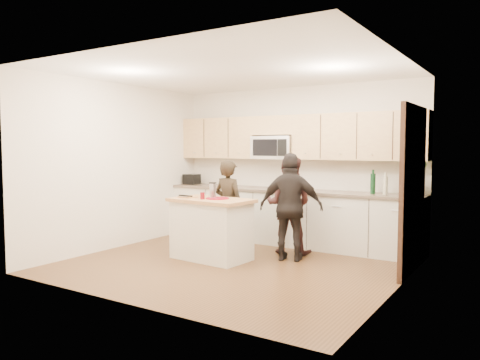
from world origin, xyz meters
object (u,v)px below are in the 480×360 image
Objects in this scene: island at (211,229)px; woman_left at (229,206)px; toaster at (192,179)px; woman_right at (291,207)px; woman_center at (289,205)px.

woman_left is (-0.06, 0.55, 0.28)m from island.
toaster is 0.18× the size of woman_left.
woman_left is (1.54, -1.02, -0.31)m from toaster.
toaster is at bearing -27.75° from woman_left.
woman_right is (1.03, 0.55, 0.33)m from island.
woman_left is 0.96× the size of woman_center.
woman_left reaches higher than toaster.
woman_center is at bearing 54.68° from island.
island is at bearing 11.47° from woman_right.
woman_right is at bearing 108.65° from woman_center.
woman_left is at bearing -16.59° from woman_right.
toaster is at bearing 140.24° from island.
toaster reaches higher than island.
woman_right is (1.09, 0.00, 0.06)m from woman_left.
island is at bearing 38.12° from woman_center.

